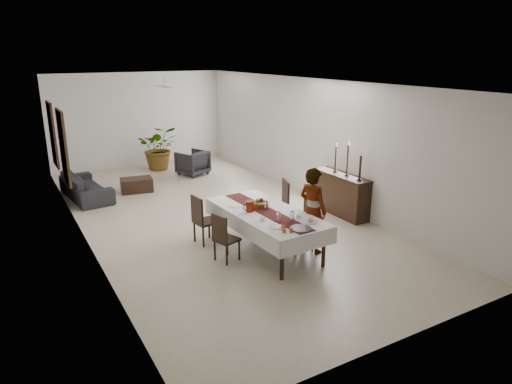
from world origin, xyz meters
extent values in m
cube|color=beige|center=(0.00, 0.00, 0.00)|extent=(6.00, 12.00, 0.00)
cube|color=white|center=(0.00, 0.00, 3.20)|extent=(6.00, 12.00, 0.02)
cube|color=silver|center=(0.00, 6.00, 1.60)|extent=(6.00, 0.02, 3.20)
cube|color=silver|center=(0.00, -6.00, 1.60)|extent=(6.00, 0.02, 3.20)
cube|color=silver|center=(-3.00, 0.00, 1.60)|extent=(0.02, 12.00, 3.20)
cube|color=silver|center=(3.00, 0.00, 1.60)|extent=(0.02, 12.00, 3.20)
cube|color=black|center=(0.08, -2.44, 0.78)|extent=(1.20, 2.64, 0.05)
cylinder|color=black|center=(-0.34, -3.69, 0.38)|extent=(0.08, 0.08, 0.76)
cylinder|color=black|center=(0.61, -3.65, 0.38)|extent=(0.08, 0.08, 0.76)
cylinder|color=black|center=(-0.46, -1.23, 0.38)|extent=(0.08, 0.08, 0.76)
cylinder|color=black|center=(0.49, -1.19, 0.38)|extent=(0.08, 0.08, 0.76)
cube|color=white|center=(0.08, -2.44, 0.81)|extent=(1.40, 2.84, 0.01)
cube|color=silver|center=(-0.55, -2.47, 0.66)|extent=(0.14, 2.78, 0.32)
cube|color=white|center=(0.71, -2.41, 0.66)|extent=(0.14, 2.78, 0.32)
cube|color=silver|center=(0.14, -3.83, 0.66)|extent=(1.27, 0.07, 0.32)
cube|color=silver|center=(0.01, -1.06, 0.66)|extent=(1.27, 0.07, 0.32)
cube|color=maroon|center=(0.08, -2.44, 0.82)|extent=(0.50, 2.71, 0.00)
cylinder|color=maroon|center=(-0.20, -2.29, 0.93)|extent=(0.17, 0.17, 0.22)
torus|color=maroon|center=(-0.29, -2.30, 0.93)|extent=(0.13, 0.03, 0.13)
cylinder|color=silver|center=(0.24, -3.13, 0.91)|extent=(0.08, 0.08, 0.18)
cylinder|color=white|center=(0.00, -3.04, 0.91)|extent=(0.08, 0.08, 0.18)
cylinder|color=silver|center=(0.13, -2.38, 0.91)|extent=(0.08, 0.08, 0.18)
cylinder|color=white|center=(0.43, -3.07, 0.85)|extent=(0.10, 0.10, 0.06)
cylinder|color=white|center=(0.43, -3.07, 0.83)|extent=(0.16, 0.16, 0.01)
cylinder|color=white|center=(-0.23, -2.83, 0.85)|extent=(0.10, 0.10, 0.06)
cylinder|color=white|center=(-0.23, -2.83, 0.83)|extent=(0.16, 0.16, 0.01)
cylinder|color=silver|center=(0.48, -3.39, 0.83)|extent=(0.26, 0.26, 0.02)
sphere|color=tan|center=(0.48, -3.39, 0.86)|extent=(0.10, 0.10, 0.10)
cylinder|color=white|center=(-0.21, -3.26, 0.83)|extent=(0.26, 0.26, 0.02)
cylinder|color=silver|center=(-0.30, -1.86, 0.83)|extent=(0.26, 0.26, 0.02)
cylinder|color=#46474C|center=(0.13, -3.57, 0.83)|extent=(0.39, 0.39, 0.02)
cylinder|color=#955315|center=(-0.11, -3.62, 0.86)|extent=(0.07, 0.07, 0.08)
cylinder|color=#8E5614|center=(-0.22, -3.56, 0.86)|extent=(0.07, 0.07, 0.08)
cylinder|color=brown|center=(-0.17, -3.45, 0.86)|extent=(0.07, 0.07, 0.08)
cylinder|color=brown|center=(0.12, -2.17, 0.87)|extent=(0.32, 0.32, 0.11)
sphere|color=maroon|center=(0.15, -2.15, 0.96)|extent=(0.10, 0.10, 0.10)
sphere|color=#4C7322|center=(0.07, -2.14, 0.96)|extent=(0.09, 0.09, 0.09)
cube|color=black|center=(0.69, -2.78, 0.48)|extent=(0.51, 0.51, 0.05)
cylinder|color=black|center=(0.85, -2.99, 0.23)|extent=(0.05, 0.05, 0.46)
cylinder|color=black|center=(0.90, -2.61, 0.23)|extent=(0.05, 0.05, 0.46)
cylinder|color=black|center=(0.47, -2.94, 0.23)|extent=(0.05, 0.05, 0.46)
cylinder|color=black|center=(0.52, -2.57, 0.23)|extent=(0.05, 0.05, 0.46)
cube|color=black|center=(0.89, -2.80, 0.80)|extent=(0.10, 0.46, 0.59)
cube|color=black|center=(0.81, -1.65, 0.51)|extent=(0.61, 0.61, 0.06)
cylinder|color=black|center=(0.94, -1.91, 0.24)|extent=(0.06, 0.06, 0.48)
cylinder|color=black|center=(1.06, -1.53, 0.24)|extent=(0.06, 0.06, 0.48)
cylinder|color=black|center=(0.56, -1.78, 0.24)|extent=(0.06, 0.06, 0.48)
cylinder|color=black|center=(0.68, -1.40, 0.24)|extent=(0.06, 0.06, 0.48)
cube|color=black|center=(1.02, -1.72, 0.84)|extent=(0.19, 0.48, 0.62)
cube|color=black|center=(-0.82, -2.50, 0.42)|extent=(0.51, 0.51, 0.05)
cylinder|color=black|center=(-1.03, -2.39, 0.20)|extent=(0.05, 0.05, 0.40)
cylinder|color=black|center=(-0.93, -2.70, 0.20)|extent=(0.05, 0.05, 0.40)
cylinder|color=black|center=(-0.71, -2.29, 0.20)|extent=(0.05, 0.05, 0.40)
cylinder|color=black|center=(-0.61, -2.61, 0.20)|extent=(0.05, 0.05, 0.40)
cube|color=black|center=(-1.00, -2.55, 0.70)|extent=(0.15, 0.40, 0.52)
cube|color=black|center=(-0.82, -1.51, 0.46)|extent=(0.49, 0.49, 0.05)
cylinder|color=black|center=(-1.02, -1.35, 0.22)|extent=(0.05, 0.05, 0.44)
cylinder|color=black|center=(-0.97, -1.71, 0.22)|extent=(0.05, 0.05, 0.44)
cylinder|color=black|center=(-0.66, -1.31, 0.22)|extent=(0.05, 0.05, 0.44)
cylinder|color=black|center=(-0.61, -1.67, 0.22)|extent=(0.05, 0.05, 0.44)
cube|color=black|center=(-1.01, -1.53, 0.76)|extent=(0.10, 0.44, 0.56)
imported|color=#969A9E|center=(0.84, -2.96, 0.87)|extent=(0.56, 0.71, 1.73)
cube|color=black|center=(2.78, -1.54, 0.49)|extent=(0.44, 1.63, 0.98)
cube|color=black|center=(2.78, -1.54, 1.00)|extent=(0.48, 1.70, 0.03)
cylinder|color=black|center=(2.78, -2.14, 1.03)|extent=(0.11, 0.11, 0.03)
cylinder|color=black|center=(2.78, -2.14, 1.32)|extent=(0.05, 0.05, 0.54)
cylinder|color=white|center=(2.78, -2.14, 1.63)|extent=(0.04, 0.04, 0.09)
cylinder|color=black|center=(2.78, -1.70, 1.03)|extent=(0.11, 0.11, 0.03)
cylinder|color=black|center=(2.78, -1.70, 1.40)|extent=(0.05, 0.05, 0.71)
cylinder|color=beige|center=(2.78, -1.70, 1.80)|extent=(0.04, 0.04, 0.09)
cylinder|color=black|center=(2.78, -1.27, 1.03)|extent=(0.11, 0.11, 0.03)
cylinder|color=black|center=(2.78, -1.27, 1.35)|extent=(0.05, 0.05, 0.60)
cylinder|color=beige|center=(2.78, -1.27, 1.69)|extent=(0.04, 0.04, 0.09)
imported|color=#262429|center=(-2.43, 2.96, 0.33)|extent=(1.11, 2.31, 0.65)
imported|color=#2A272C|center=(1.06, 3.82, 0.40)|extent=(1.11, 1.12, 0.79)
cube|color=black|center=(-1.06, 2.86, 0.19)|extent=(0.95, 0.71, 0.39)
imported|color=#275823|center=(0.38, 5.06, 0.75)|extent=(1.63, 1.51, 1.50)
cube|color=black|center=(-2.96, 2.20, 1.60)|extent=(0.06, 1.05, 1.85)
cube|color=silver|center=(-2.92, 2.20, 1.60)|extent=(0.01, 0.90, 1.70)
cube|color=black|center=(-2.96, 4.30, 1.60)|extent=(0.06, 1.05, 1.85)
cube|color=silver|center=(-2.92, 4.30, 1.60)|extent=(0.01, 0.90, 1.70)
cylinder|color=silver|center=(0.00, 3.00, 3.10)|extent=(0.04, 0.04, 0.20)
cylinder|color=silver|center=(0.00, 3.00, 2.90)|extent=(0.16, 0.16, 0.08)
cube|color=silver|center=(0.00, 3.35, 2.90)|extent=(0.10, 0.55, 0.01)
cube|color=white|center=(0.00, 2.65, 2.90)|extent=(0.10, 0.55, 0.01)
cube|color=silver|center=(0.35, 3.00, 2.90)|extent=(0.55, 0.10, 0.01)
cube|color=silver|center=(-0.35, 3.00, 2.90)|extent=(0.55, 0.10, 0.01)
camera|label=1|loc=(-4.33, -9.74, 3.85)|focal=32.00mm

